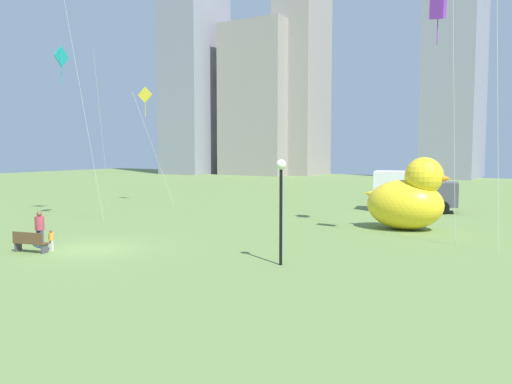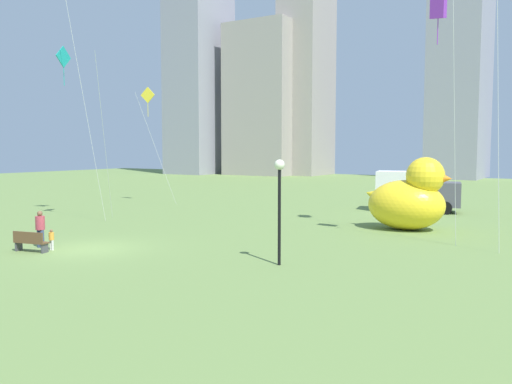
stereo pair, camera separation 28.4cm
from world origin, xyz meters
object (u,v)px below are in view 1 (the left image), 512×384
Objects in this scene: park_bench at (30,242)px; person_child at (51,239)px; person_adult at (40,228)px; giant_inflatable_duck at (408,199)px; box_truck at (413,191)px; kite_purple at (438,7)px; kite_yellow at (146,99)px; lamppost at (281,189)px; kite_teal at (65,64)px.

park_bench is 0.88m from person_child.
person_adult is 18.95m from giant_inflatable_duck.
park_bench is 0.34× the size of giant_inflatable_duck.
park_bench is at bearing -116.83° from person_child.
park_bench is 1.15m from person_adult.
box_truck is at bearing 66.98° from park_bench.
giant_inflatable_duck is 0.42× the size of kite_purple.
kite_yellow is (-19.61, -6.16, 6.94)m from box_truck.
giant_inflatable_duck is 22.79m from kite_yellow.
box_truck is at bearing 65.04° from person_adult.
person_child is at bearing -59.40° from kite_yellow.
kite_purple reaches higher than lamppost.
park_bench is at bearing -59.45° from person_adult.
person_adult is at bearing -61.64° from kite_yellow.
kite_yellow reaches higher than giant_inflatable_duck.
lamppost is 25.01m from kite_yellow.
lamppost is at bearing 13.25° from person_adult.
kite_purple is 25.05m from kite_yellow.
lamppost is 18.42m from kite_teal.
park_bench is at bearing -143.55° from kite_purple.
park_bench is at bearing -128.91° from giant_inflatable_duck.
kite_teal reaches higher than person_child.
person_child is 0.15× the size of box_truck.
person_child is 0.10× the size of kite_yellow.
lamppost is 0.67× the size of box_truck.
kite_purple is at bearing -71.56° from box_truck.
kite_teal is (-6.38, 7.29, 9.03)m from park_bench.
park_bench is at bearing -113.02° from box_truck.
giant_inflatable_duck is at bearing 81.62° from lamppost.
person_adult is 12.18m from kite_teal.
kite_purple is (14.04, 9.88, 10.23)m from person_child.
box_truck is (-0.34, 20.24, -1.51)m from lamppost.
person_adult is at bearing -146.94° from kite_purple.
park_bench is 0.40× the size of lamppost.
giant_inflatable_duck reaches higher than box_truck.
kite_purple is (14.98, 9.75, 9.82)m from person_adult.
giant_inflatable_duck is 0.80× the size of box_truck.
giant_inflatable_duck is at bearing 22.65° from kite_teal.
kite_teal is at bearing 167.26° from lamppost.
kite_yellow is at bearing 173.25° from giant_inflatable_duck.
box_truck is 0.65× the size of kite_yellow.
kite_teal is at bearing -170.80° from kite_purple.
person_adult is 11.44m from lamppost.
person_child is 21.02m from kite_yellow.
box_truck reaches higher than person_adult.
person_adult reaches higher than park_bench.
kite_purple is at bearing -61.85° from giant_inflatable_duck.
kite_purple is (2.32, -4.34, 9.03)m from giant_inflatable_duck.
lamppost is 20.30m from box_truck.
kite_yellow is at bearing 107.06° from kite_teal.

